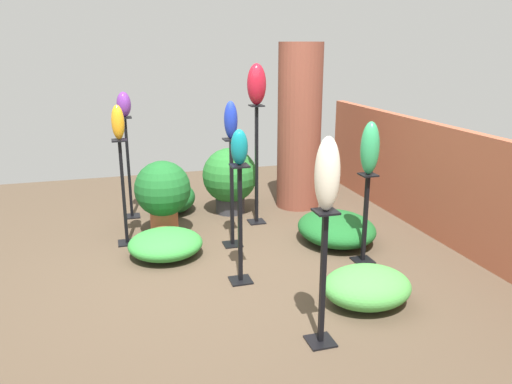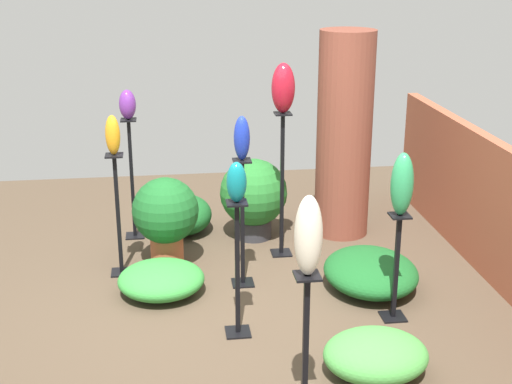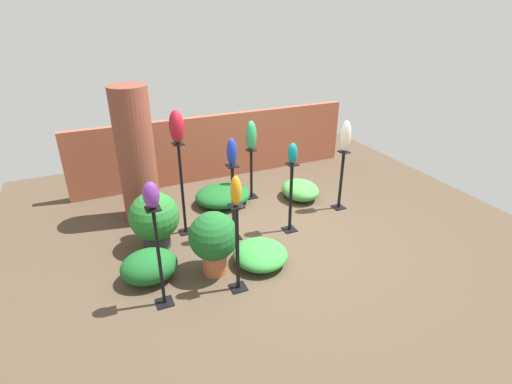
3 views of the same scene
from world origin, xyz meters
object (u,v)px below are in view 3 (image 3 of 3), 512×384
Objects in this scene: pedestal_teal at (291,201)px; art_vase_ruby at (177,127)px; art_vase_violet at (151,195)px; pedestal_amber at (237,252)px; pedestal_jade at (251,176)px; art_vase_cobalt at (232,152)px; pedestal_ivory at (341,183)px; pedestal_cobalt at (233,206)px; potted_plant_walkway_edge at (154,218)px; brick_pillar at (136,156)px; art_vase_amber at (236,191)px; art_vase_teal at (293,153)px; art_vase_jade at (251,135)px; art_vase_ivory at (346,136)px; potted_plant_back_center at (214,239)px; pedestal_violet at (160,262)px; pedestal_ruby at (182,193)px.

art_vase_ruby reaches higher than pedestal_teal.
pedestal_amber is at bearing -6.26° from art_vase_violet.
pedestal_jade is 1.94× the size of art_vase_ruby.
pedestal_ivory is at bearing 5.02° from art_vase_cobalt.
art_vase_cobalt reaches higher than pedestal_cobalt.
pedestal_cobalt is at bearing 0.00° from art_vase_cobalt.
potted_plant_walkway_edge is (-0.48, -0.22, -1.22)m from art_vase_ruby.
brick_pillar is 1.85× the size of pedestal_amber.
art_vase_cobalt is 1.08× the size of art_vase_amber.
art_vase_teal is (0.88, -0.14, -0.11)m from art_vase_cobalt.
pedestal_teal is 3.09× the size of art_vase_amber.
art_vase_amber reaches higher than potted_plant_walkway_edge.
pedestal_amber is 1.27× the size of pedestal_jade.
art_vase_teal is 2.34m from art_vase_violet.
art_vase_teal is 1.32m from art_vase_jade.
pedestal_teal is 0.96× the size of pedestal_amber.
pedestal_jade is 1.79× the size of art_vase_jade.
pedestal_amber is 1.46m from art_vase_cobalt.
art_vase_cobalt is at bearing -174.98° from art_vase_ivory.
art_vase_cobalt is 1.46m from potted_plant_walkway_edge.
art_vase_ivory is at bearing 5.02° from pedestal_cobalt.
pedestal_teal is 2.87× the size of art_vase_cobalt.
art_vase_cobalt is 0.45× the size of potted_plant_back_center.
pedestal_cobalt is 0.84m from art_vase_cobalt.
pedestal_cobalt is at bearing 38.47° from art_vase_violet.
pedestal_ivory is at bearing 19.92° from pedestal_violet.
art_vase_ivory is 2.73m from art_vase_amber.
pedestal_jade is 2.12m from potted_plant_walkway_edge.
pedestal_ruby is 1.40× the size of pedestal_ivory.
pedestal_ruby is (0.51, -0.74, -0.41)m from brick_pillar.
pedestal_teal is 1.25m from art_vase_cobalt.
art_vase_teal is at bearing -8.95° from pedestal_cobalt.
art_vase_violet is at bearing -133.43° from art_vase_jade.
pedestal_amber is at bearing -151.59° from pedestal_ivory.
pedestal_ruby reaches higher than pedestal_amber.
pedestal_teal reaches higher than potted_plant_back_center.
art_vase_ruby is at bearing 66.15° from art_vase_violet.
pedestal_violet is at bearing -133.43° from pedestal_jade.
pedestal_violet is 0.85m from art_vase_violet.
art_vase_ruby is 1.57× the size of art_vase_violet.
art_vase_amber is 0.96m from potted_plant_back_center.
pedestal_ruby is 4.81× the size of art_vase_violet.
art_vase_ruby reaches higher than pedestal_ivory.
pedestal_ivory is 1.73m from art_vase_jade.
pedestal_cobalt reaches higher than pedestal_amber.
pedestal_teal is 2.34m from pedestal_violet.
brick_pillar is 1.68m from art_vase_cobalt.
brick_pillar reaches higher than potted_plant_back_center.
art_vase_teal is (1.51, -0.60, 0.61)m from pedestal_ruby.
pedestal_jade is 1.78× the size of art_vase_ivory.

